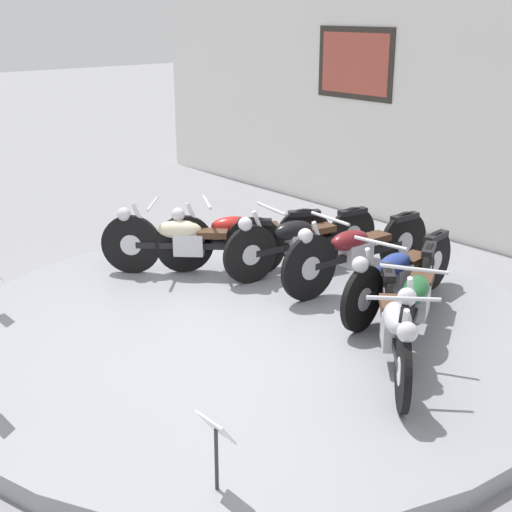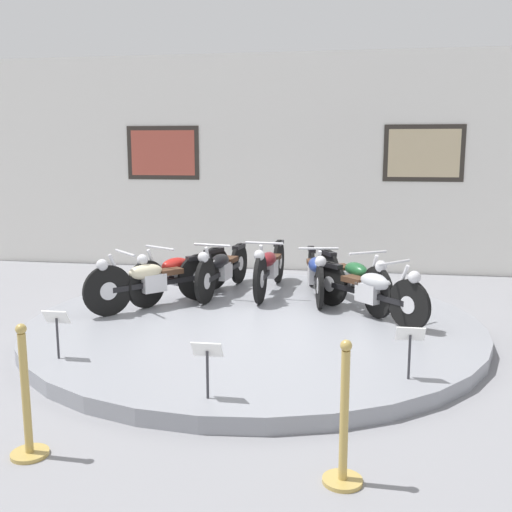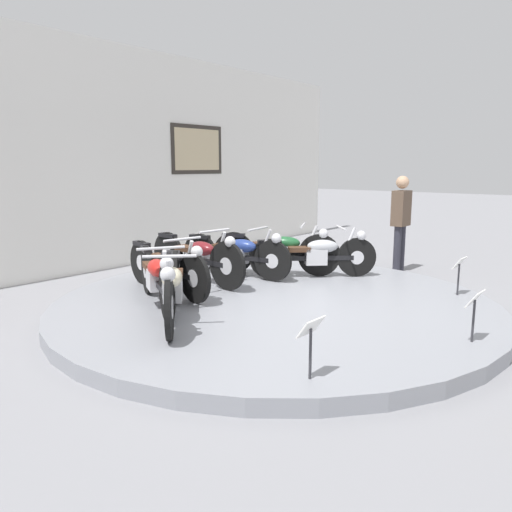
# 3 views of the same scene
# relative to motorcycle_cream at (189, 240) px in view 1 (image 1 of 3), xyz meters

# --- Properties ---
(ground_plane) EXTENTS (60.00, 60.00, 0.00)m
(ground_plane) POSITION_rel_motorcycle_cream_xyz_m (1.42, -0.31, -0.56)
(ground_plane) COLOR gray
(display_platform) EXTENTS (5.58, 5.58, 0.16)m
(display_platform) POSITION_rel_motorcycle_cream_xyz_m (1.42, -0.31, -0.47)
(display_platform) COLOR gray
(display_platform) RESTS_ON ground_plane
(back_wall) EXTENTS (14.00, 0.22, 3.97)m
(back_wall) POSITION_rel_motorcycle_cream_xyz_m (1.42, 3.74, 1.43)
(back_wall) COLOR white
(back_wall) RESTS_ON ground_plane
(motorcycle_cream) EXTENTS (1.42, 1.49, 0.80)m
(motorcycle_cream) POSITION_rel_motorcycle_cream_xyz_m (0.00, 0.00, 0.00)
(motorcycle_cream) COLOR black
(motorcycle_cream) RESTS_ON display_platform
(motorcycle_red) EXTENTS (1.00, 1.77, 0.80)m
(motorcycle_red) POSITION_rel_motorcycle_cream_xyz_m (0.22, 0.56, -0.01)
(motorcycle_red) COLOR black
(motorcycle_red) RESTS_ON display_platform
(motorcycle_black) EXTENTS (0.54, 1.97, 0.79)m
(motorcycle_black) POSITION_rel_motorcycle_cream_xyz_m (0.73, 0.96, -0.01)
(motorcycle_black) COLOR black
(motorcycle_black) RESTS_ON display_platform
(motorcycle_maroon) EXTENTS (0.54, 2.03, 0.82)m
(motorcycle_maroon) POSITION_rel_motorcycle_cream_xyz_m (1.41, 1.11, 0.01)
(motorcycle_maroon) COLOR black
(motorcycle_maroon) RESTS_ON display_platform
(motorcycle_blue) EXTENTS (0.54, 1.95, 0.78)m
(motorcycle_blue) POSITION_rel_motorcycle_cream_xyz_m (2.10, 0.96, -0.02)
(motorcycle_blue) COLOR black
(motorcycle_blue) RESTS_ON display_platform
(motorcycle_green) EXTENTS (1.04, 1.77, 0.80)m
(motorcycle_green) POSITION_rel_motorcycle_cream_xyz_m (2.62, 0.56, -0.00)
(motorcycle_green) COLOR black
(motorcycle_green) RESTS_ON display_platform
(motorcycle_silver) EXTENTS (1.41, 1.43, 0.78)m
(motorcycle_silver) POSITION_rel_motorcycle_cream_xyz_m (2.84, -0.00, -0.02)
(motorcycle_silver) COLOR black
(motorcycle_silver) RESTS_ON display_platform
(info_placard_front_right) EXTENTS (0.26, 0.11, 0.51)m
(info_placard_front_right) POSITION_rel_motorcycle_cream_xyz_m (3.15, -2.03, -0.02)
(info_placard_front_right) COLOR #333338
(info_placard_front_right) RESTS_ON display_platform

